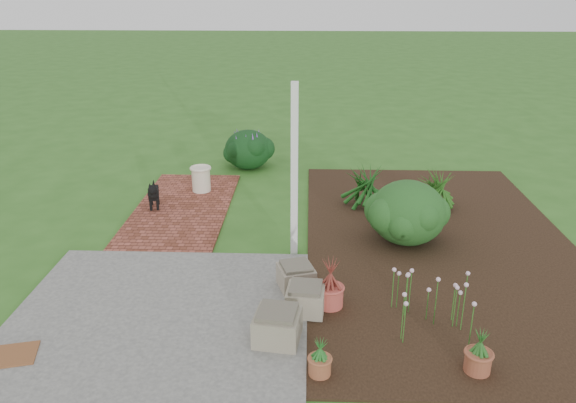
{
  "coord_description": "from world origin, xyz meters",
  "views": [
    {
      "loc": [
        0.49,
        -7.26,
        3.71
      ],
      "look_at": [
        0.2,
        0.4,
        0.7
      ],
      "focal_mm": 35.0,
      "sensor_mm": 36.0,
      "label": 1
    }
  ],
  "objects_px": {
    "black_dog": "(153,193)",
    "stone_trough_near": "(277,327)",
    "evergreen_shrub": "(408,211)",
    "cream_ceramic_urn": "(201,179)"
  },
  "relations": [
    {
      "from": "stone_trough_near",
      "to": "cream_ceramic_urn",
      "type": "bearing_deg",
      "value": 109.93
    },
    {
      "from": "stone_trough_near",
      "to": "black_dog",
      "type": "height_order",
      "value": "black_dog"
    },
    {
      "from": "black_dog",
      "to": "evergreen_shrub",
      "type": "relative_size",
      "value": 0.48
    },
    {
      "from": "black_dog",
      "to": "stone_trough_near",
      "type": "bearing_deg",
      "value": -70.89
    },
    {
      "from": "cream_ceramic_urn",
      "to": "evergreen_shrub",
      "type": "bearing_deg",
      "value": -30.0
    },
    {
      "from": "evergreen_shrub",
      "to": "black_dog",
      "type": "bearing_deg",
      "value": 165.0
    },
    {
      "from": "black_dog",
      "to": "evergreen_shrub",
      "type": "height_order",
      "value": "evergreen_shrub"
    },
    {
      "from": "black_dog",
      "to": "evergreen_shrub",
      "type": "distance_m",
      "value": 4.31
    },
    {
      "from": "stone_trough_near",
      "to": "cream_ceramic_urn",
      "type": "xyz_separation_m",
      "value": [
        -1.69,
        4.66,
        0.07
      ]
    },
    {
      "from": "black_dog",
      "to": "cream_ceramic_urn",
      "type": "distance_m",
      "value": 1.12
    }
  ]
}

